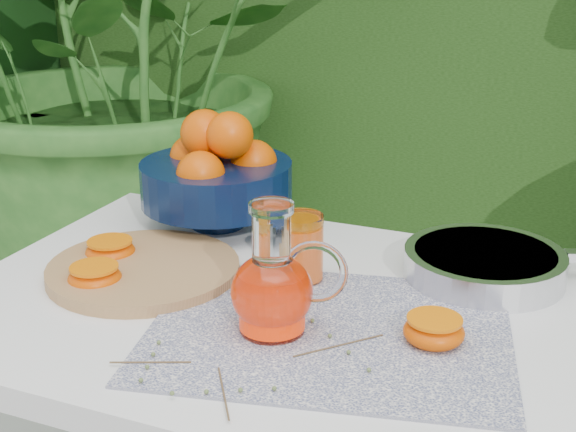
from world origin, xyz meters
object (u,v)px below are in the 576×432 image
at_px(juice_pitcher, 274,288).
at_px(saute_pan, 487,263).
at_px(fruit_bowl, 217,173).
at_px(cutting_board, 144,270).
at_px(white_table, 283,349).

bearing_deg(juice_pitcher, saute_pan, 51.36).
bearing_deg(fruit_bowl, saute_pan, -5.81).
relative_size(cutting_board, fruit_bowl, 1.03).
relative_size(white_table, fruit_bowl, 3.32).
bearing_deg(fruit_bowl, white_table, -46.66).
relative_size(white_table, cutting_board, 3.23).
distance_m(white_table, saute_pan, 0.35).
bearing_deg(white_table, fruit_bowl, 133.34).
height_order(cutting_board, juice_pitcher, juice_pitcher).
distance_m(cutting_board, saute_pan, 0.55).
xyz_separation_m(cutting_board, saute_pan, (0.51, 0.20, 0.02)).
relative_size(fruit_bowl, juice_pitcher, 1.61).
bearing_deg(juice_pitcher, fruit_bowl, 127.34).
relative_size(juice_pitcher, saute_pan, 0.40).
height_order(white_table, juice_pitcher, juice_pitcher).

